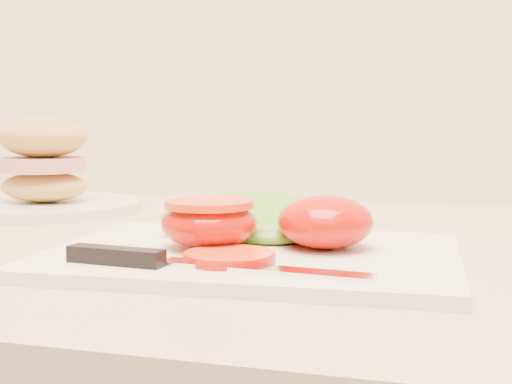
# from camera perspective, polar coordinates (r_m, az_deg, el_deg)

# --- Properties ---
(cutting_board) EXTENTS (0.33, 0.25, 0.01)m
(cutting_board) POSITION_cam_1_polar(r_m,az_deg,el_deg) (0.57, -0.28, -5.14)
(cutting_board) COLOR white
(cutting_board) RESTS_ON counter
(tomato_half_dome) EXTENTS (0.08, 0.08, 0.04)m
(tomato_half_dome) POSITION_cam_1_polar(r_m,az_deg,el_deg) (0.57, 5.58, -2.40)
(tomato_half_dome) COLOR #CD0800
(tomato_half_dome) RESTS_ON cutting_board
(tomato_half_cut) EXTENTS (0.08, 0.08, 0.04)m
(tomato_half_cut) POSITION_cam_1_polar(r_m,az_deg,el_deg) (0.57, -3.76, -2.38)
(tomato_half_cut) COLOR #CD0800
(tomato_half_cut) RESTS_ON cutting_board
(tomato_slice_0) EXTENTS (0.07, 0.07, 0.01)m
(tomato_slice_0) POSITION_cam_1_polar(r_m,az_deg,el_deg) (0.52, -2.16, -5.20)
(tomato_slice_0) COLOR #F34916
(tomato_slice_0) RESTS_ON cutting_board
(lettuce_leaf_0) EXTENTS (0.19, 0.15, 0.03)m
(lettuce_leaf_0) POSITION_cam_1_polar(r_m,az_deg,el_deg) (0.63, -0.07, -2.10)
(lettuce_leaf_0) COLOR #66B12E
(lettuce_leaf_0) RESTS_ON cutting_board
(lettuce_leaf_1) EXTENTS (0.12, 0.11, 0.02)m
(lettuce_leaf_1) POSITION_cam_1_polar(r_m,az_deg,el_deg) (0.63, 3.57, -2.55)
(lettuce_leaf_1) COLOR #66B12E
(lettuce_leaf_1) RESTS_ON cutting_board
(knife) EXTENTS (0.22, 0.03, 0.01)m
(knife) POSITION_cam_1_polar(r_m,az_deg,el_deg) (0.51, -6.71, -5.50)
(knife) COLOR silver
(knife) RESTS_ON cutting_board
(sandwich_plate) EXTENTS (0.23, 0.23, 0.11)m
(sandwich_plate) POSITION_cam_1_polar(r_m,az_deg,el_deg) (0.90, -16.59, 1.07)
(sandwich_plate) COLOR white
(sandwich_plate) RESTS_ON counter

